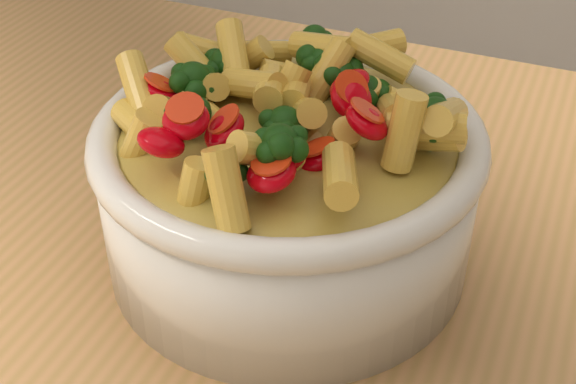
% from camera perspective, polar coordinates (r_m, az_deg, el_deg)
% --- Properties ---
extents(table, '(1.20, 0.80, 0.90)m').
position_cam_1_polar(table, '(0.67, -10.24, -10.28)').
color(table, '#AE7A4A').
rests_on(table, ground).
extents(serving_bowl, '(0.26, 0.26, 0.11)m').
position_cam_1_polar(serving_bowl, '(0.54, -0.00, 0.12)').
color(serving_bowl, white).
rests_on(serving_bowl, table).
extents(pasta_salad, '(0.20, 0.20, 0.05)m').
position_cam_1_polar(pasta_salad, '(0.50, -0.00, 6.45)').
color(pasta_salad, '#F5C04D').
rests_on(pasta_salad, serving_bowl).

